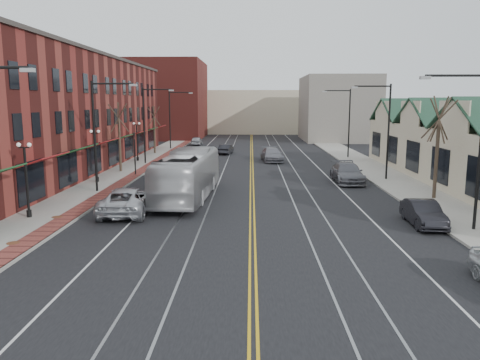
{
  "coord_description": "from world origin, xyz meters",
  "views": [
    {
      "loc": [
        -0.09,
        -17.8,
        6.68
      ],
      "look_at": [
        -0.75,
        10.07,
        2.0
      ],
      "focal_mm": 35.0,
      "sensor_mm": 36.0,
      "label": 1
    }
  ],
  "objects_px": {
    "parked_car_b": "(423,213)",
    "parked_car_d": "(351,172)",
    "parked_suv": "(128,200)",
    "transit_bus": "(188,175)",
    "parked_car_c": "(347,173)"
  },
  "relations": [
    {
      "from": "parked_suv",
      "to": "transit_bus",
      "type": "bearing_deg",
      "value": -125.82
    },
    {
      "from": "parked_suv",
      "to": "parked_car_d",
      "type": "bearing_deg",
      "value": -143.75
    },
    {
      "from": "transit_bus",
      "to": "parked_car_d",
      "type": "relative_size",
      "value": 2.79
    },
    {
      "from": "transit_bus",
      "to": "parked_car_b",
      "type": "bearing_deg",
      "value": 156.32
    },
    {
      "from": "parked_car_b",
      "to": "transit_bus",
      "type": "bearing_deg",
      "value": 155.01
    },
    {
      "from": "parked_car_c",
      "to": "parked_car_d",
      "type": "distance_m",
      "value": 1.27
    },
    {
      "from": "parked_suv",
      "to": "parked_car_b",
      "type": "xyz_separation_m",
      "value": [
        16.8,
        -2.41,
        -0.12
      ]
    },
    {
      "from": "parked_car_c",
      "to": "parked_car_b",
      "type": "bearing_deg",
      "value": -83.8
    },
    {
      "from": "parked_car_b",
      "to": "parked_car_d",
      "type": "relative_size",
      "value": 0.97
    },
    {
      "from": "parked_car_d",
      "to": "parked_suv",
      "type": "bearing_deg",
      "value": -137.93
    },
    {
      "from": "transit_bus",
      "to": "parked_car_d",
      "type": "xyz_separation_m",
      "value": [
        12.92,
        7.95,
        -0.93
      ]
    },
    {
      "from": "parked_car_d",
      "to": "parked_car_b",
      "type": "bearing_deg",
      "value": -82.74
    },
    {
      "from": "parked_car_b",
      "to": "parked_car_d",
      "type": "height_order",
      "value": "parked_car_d"
    },
    {
      "from": "parked_car_b",
      "to": "parked_car_c",
      "type": "xyz_separation_m",
      "value": [
        -1.36,
        13.74,
        0.12
      ]
    },
    {
      "from": "parked_car_c",
      "to": "parked_car_d",
      "type": "xyz_separation_m",
      "value": [
        0.53,
        1.15,
        -0.08
      ]
    }
  ]
}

